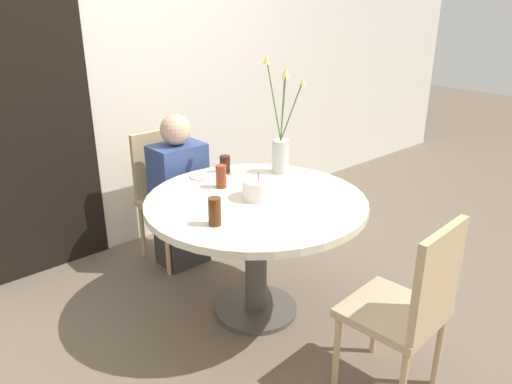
# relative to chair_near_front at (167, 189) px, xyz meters

# --- Properties ---
(ground_plane) EXTENTS (16.00, 16.00, 0.00)m
(ground_plane) POSITION_rel_chair_near_front_xyz_m (-0.01, -0.95, -0.50)
(ground_plane) COLOR #6B5B4C
(wall_back) EXTENTS (8.00, 0.05, 2.60)m
(wall_back) POSITION_rel_chair_near_front_xyz_m (-0.01, 0.39, 0.80)
(wall_back) COLOR silver
(wall_back) RESTS_ON ground_plane
(doorway_panel) EXTENTS (0.90, 0.01, 2.05)m
(doorway_panel) POSITION_rel_chair_near_front_xyz_m (-0.77, 0.36, 0.52)
(doorway_panel) COLOR black
(doorway_panel) RESTS_ON ground_plane
(dining_table) EXTENTS (1.21, 1.21, 0.72)m
(dining_table) POSITION_rel_chair_near_front_xyz_m (-0.01, -0.95, 0.09)
(dining_table) COLOR beige
(dining_table) RESTS_ON ground_plane
(chair_near_front) EXTENTS (0.40, 0.40, 0.90)m
(chair_near_front) POSITION_rel_chair_near_front_xyz_m (0.00, 0.00, 0.00)
(chair_near_front) COLOR tan
(chair_near_front) RESTS_ON ground_plane
(chair_far_back) EXTENTS (0.43, 0.43, 0.90)m
(chair_far_back) POSITION_rel_chair_near_front_xyz_m (0.06, -1.89, 0.00)
(chair_far_back) COLOR tan
(chair_far_back) RESTS_ON ground_plane
(birthday_cake) EXTENTS (0.18, 0.18, 0.15)m
(birthday_cake) POSITION_rel_chair_near_front_xyz_m (0.01, -0.94, 0.27)
(birthday_cake) COLOR white
(birthday_cake) RESTS_ON dining_table
(flower_vase) EXTENTS (0.14, 0.26, 0.71)m
(flower_vase) POSITION_rel_chair_near_front_xyz_m (0.39, -0.72, 0.40)
(flower_vase) COLOR silver
(flower_vase) RESTS_ON dining_table
(side_plate) EXTENTS (0.17, 0.17, 0.01)m
(side_plate) POSITION_rel_chair_near_front_xyz_m (-0.02, -0.47, 0.23)
(side_plate) COLOR silver
(side_plate) RESTS_ON dining_table
(drink_glass_0) EXTENTS (0.06, 0.06, 0.11)m
(drink_glass_0) POSITION_rel_chair_near_front_xyz_m (0.13, -0.49, 0.28)
(drink_glass_0) COLOR #33190C
(drink_glass_0) RESTS_ON dining_table
(drink_glass_1) EXTENTS (0.06, 0.06, 0.13)m
(drink_glass_1) POSITION_rel_chair_near_front_xyz_m (-0.04, -0.68, 0.29)
(drink_glass_1) COLOR maroon
(drink_glass_1) RESTS_ON dining_table
(drink_glass_2) EXTENTS (0.06, 0.06, 0.14)m
(drink_glass_2) POSITION_rel_chair_near_front_xyz_m (-0.37, -1.06, 0.29)
(drink_glass_2) COLOR #51280F
(drink_glass_2) RESTS_ON dining_table
(person_guest) EXTENTS (0.34, 0.24, 1.06)m
(person_guest) POSITION_rel_chair_near_front_xyz_m (-0.00, -0.16, -0.01)
(person_guest) COLOR #383333
(person_guest) RESTS_ON ground_plane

